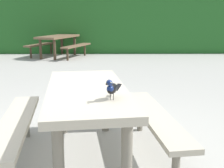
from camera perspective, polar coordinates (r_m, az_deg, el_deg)
The scene contains 5 objects.
ground_plane at distance 3.35m, azimuth -7.16°, elevation -12.19°, with size 60.00×60.00×0.00m, color #A3A099.
hedge_wall at distance 12.23m, azimuth -2.43°, elevation 11.27°, with size 28.00×2.23×2.03m, color #235B23.
picnic_table_foreground at distance 2.93m, azimuth -4.83°, elevation -4.26°, with size 1.89×1.92×0.74m.
bird_grackle at distance 2.44m, azimuth -0.06°, elevation -0.80°, with size 0.15×0.27×0.18m.
picnic_table_mid_left at distance 10.46m, azimuth -10.40°, elevation 8.22°, with size 2.18×2.20×0.74m.
Camera 1 is at (0.38, -3.01, 1.43)m, focal length 47.08 mm.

